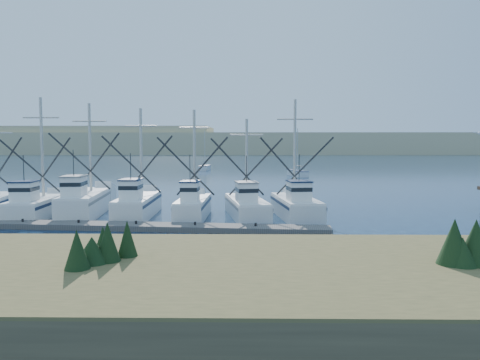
% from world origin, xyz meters
% --- Properties ---
extents(ground, '(500.00, 500.00, 0.00)m').
position_xyz_m(ground, '(0.00, 0.00, 0.00)').
color(ground, '#0B1833').
rests_on(ground, ground).
extents(shore_bank, '(40.00, 10.00, 1.60)m').
position_xyz_m(shore_bank, '(-8.00, -10.00, 0.80)').
color(shore_bank, '#4C422D').
rests_on(shore_bank, ground).
extents(floating_dock, '(27.78, 4.27, 0.37)m').
position_xyz_m(floating_dock, '(-10.37, 5.16, 0.18)').
color(floating_dock, '#635D58').
rests_on(floating_dock, ground).
extents(dune_ridge, '(360.00, 60.00, 10.00)m').
position_xyz_m(dune_ridge, '(0.00, 210.00, 5.00)').
color(dune_ridge, tan).
rests_on(dune_ridge, ground).
extents(trawler_fleet, '(27.67, 9.06, 9.34)m').
position_xyz_m(trawler_fleet, '(-10.71, 10.15, 0.97)').
color(trawler_fleet, white).
rests_on(trawler_fleet, ground).
extents(sailboat_near, '(3.10, 6.94, 8.10)m').
position_xyz_m(sailboat_near, '(6.60, 53.93, 0.49)').
color(sailboat_near, white).
rests_on(sailboat_near, ground).
extents(sailboat_far, '(2.03, 5.97, 8.10)m').
position_xyz_m(sailboat_far, '(-10.69, 70.31, 0.50)').
color(sailboat_far, white).
rests_on(sailboat_far, ground).
extents(flying_gull, '(1.15, 0.21, 0.21)m').
position_xyz_m(flying_gull, '(13.90, 6.62, 6.44)').
color(flying_gull, white).
rests_on(flying_gull, ground).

